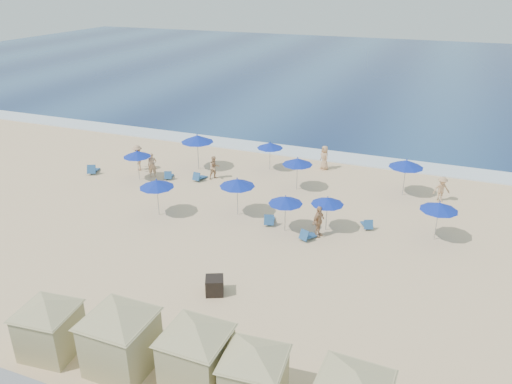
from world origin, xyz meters
TOP-DOWN VIEW (x-y plane):
  - ground at (0.00, 0.00)m, footprint 160.00×160.00m
  - ocean at (0.00, 55.00)m, footprint 160.00×80.00m
  - surf_line at (0.00, 15.50)m, footprint 160.00×2.50m
  - trash_bin at (0.88, -4.11)m, footprint 1.04×1.04m
  - cabana_0 at (-3.13, -9.70)m, footprint 4.04×4.04m
  - cabana_1 at (-0.20, -9.39)m, footprint 4.64×4.64m
  - cabana_2 at (2.63, -9.06)m, footprint 4.41×4.41m
  - cabana_3 at (4.82, -9.22)m, footprint 4.09×4.09m
  - umbrella_0 at (-9.85, 6.08)m, footprint 1.88×1.88m
  - umbrella_1 at (-6.97, 9.39)m, footprint 2.33×2.33m
  - umbrella_2 at (-5.63, 1.80)m, footprint 2.02×2.02m
  - umbrella_3 at (-2.10, 11.15)m, footprint 1.87×1.87m
  - umbrella_4 at (-1.33, 3.54)m, footprint 2.07×2.07m
  - umbrella_5 at (1.90, 2.64)m, footprint 1.89×1.89m
  - umbrella_6 at (0.79, 8.43)m, footprint 1.98×1.98m
  - umbrella_7 at (4.00, 3.55)m, footprint 1.80×1.80m
  - umbrella_8 at (7.40, 10.05)m, footprint 2.17×2.17m
  - umbrella_9 at (9.67, 4.63)m, footprint 1.98×1.98m
  - beach_chair_0 at (-13.59, 5.88)m, footprint 1.08×1.46m
  - beach_chair_1 at (-8.04, 6.98)m, footprint 0.89×1.23m
  - beach_chair_2 at (-5.94, 7.47)m, footprint 0.66×1.25m
  - beach_chair_3 at (0.81, 3.13)m, footprint 0.89×1.36m
  - beach_chair_4 at (3.34, 2.17)m, footprint 0.93×1.27m
  - beach_chair_5 at (6.08, 4.66)m, footprint 0.87×1.21m
  - beachgoer_0 at (-9.24, 6.87)m, footprint 0.74×0.71m
  - beachgoer_1 at (-5.05, 8.11)m, footprint 0.98×1.01m
  - beachgoer_2 at (3.76, 2.71)m, footprint 0.74×1.12m
  - beachgoer_3 at (9.69, 9.89)m, footprint 1.22×1.01m
  - beachgoer_4 at (1.54, 12.70)m, footprint 1.00×1.01m
  - beachgoer_5 at (-10.89, 7.59)m, footprint 1.28×1.39m

SIDE VIEW (x-z plane):
  - ground at x=0.00m, z-range 0.00..0.00m
  - ocean at x=0.00m, z-range 0.00..0.06m
  - surf_line at x=0.00m, z-range 0.00..0.08m
  - beach_chair_5 at x=6.08m, z-range -0.09..0.52m
  - beach_chair_1 at x=-8.04m, z-range -0.10..0.53m
  - beach_chair_4 at x=3.34m, z-range -0.10..0.54m
  - beach_chair_2 at x=-5.94m, z-range -0.10..0.56m
  - beach_chair_3 at x=0.81m, z-range -0.11..0.58m
  - beach_chair_0 at x=-13.59m, z-range -0.11..0.62m
  - trash_bin at x=0.88m, z-range 0.00..0.79m
  - beachgoer_1 at x=-5.05m, z-range 0.00..1.63m
  - beachgoer_3 at x=9.69m, z-range 0.00..1.63m
  - beachgoer_0 at x=-9.24m, z-range 0.00..1.71m
  - beachgoer_2 at x=3.76m, z-range 0.00..1.76m
  - beachgoer_4 at x=1.54m, z-range 0.00..1.77m
  - beachgoer_5 at x=-10.89m, z-range 0.00..1.88m
  - cabana_0 at x=-3.13m, z-range 0.18..2.73m
  - cabana_3 at x=4.82m, z-range 0.19..2.76m
  - cabana_2 at x=2.63m, z-range 0.20..2.97m
  - cabana_1 at x=-0.20m, z-range 0.21..3.12m
  - umbrella_7 at x=4.00m, z-range 0.75..2.81m
  - umbrella_3 at x=-2.10m, z-range 0.78..2.92m
  - umbrella_0 at x=-9.85m, z-range 0.79..2.93m
  - umbrella_5 at x=1.90m, z-range 0.79..2.94m
  - umbrella_6 at x=0.79m, z-range 0.83..3.08m
  - umbrella_9 at x=9.67m, z-range 0.83..3.08m
  - umbrella_2 at x=-5.63m, z-range 0.84..3.14m
  - umbrella_4 at x=-1.33m, z-range 0.86..3.22m
  - umbrella_8 at x=7.40m, z-range 0.91..3.37m
  - umbrella_1 at x=-6.97m, z-range 0.97..3.62m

